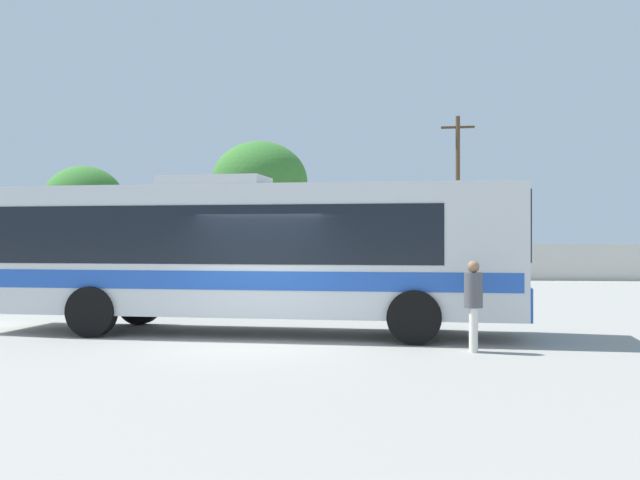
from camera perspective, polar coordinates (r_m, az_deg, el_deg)
The scene contains 10 objects.
ground_plane at distance 24.64m, azimuth -0.73°, elevation -4.62°, with size 300.00×300.00×0.00m, color gray.
perimeter_wall at distance 39.26m, azimuth 1.62°, elevation -1.58°, with size 80.00×0.30×1.80m, color beige.
coach_bus_silver_blue at distance 16.70m, azimuth -5.32°, elevation -0.67°, with size 11.46×3.44×3.35m.
attendant_by_bus_door at distance 14.12m, azimuth 11.16°, elevation -4.36°, with size 0.34×0.34×1.62m.
parked_car_leftmost_black at distance 39.30m, azimuth -18.48°, elevation -1.71°, with size 4.41×2.16×1.54m.
parked_car_second_dark_blue at distance 37.60m, azimuth -10.41°, elevation -1.87°, with size 4.18×2.10×1.41m.
parked_car_third_grey at distance 35.24m, azimuth 0.79°, elevation -1.99°, with size 4.18×2.28×1.42m.
utility_pole_near at distance 42.77m, azimuth 10.05°, elevation 3.41°, with size 1.80×0.28×8.67m.
roadside_tree_left at distance 48.91m, azimuth -16.90°, elevation 2.85°, with size 4.72×4.72×6.42m.
roadside_tree_midleft at distance 46.83m, azimuth -4.43°, elevation 4.25°, with size 5.72×5.72×7.89m.
Camera 1 is at (2.69, -14.42, 1.99)m, focal length 43.75 mm.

